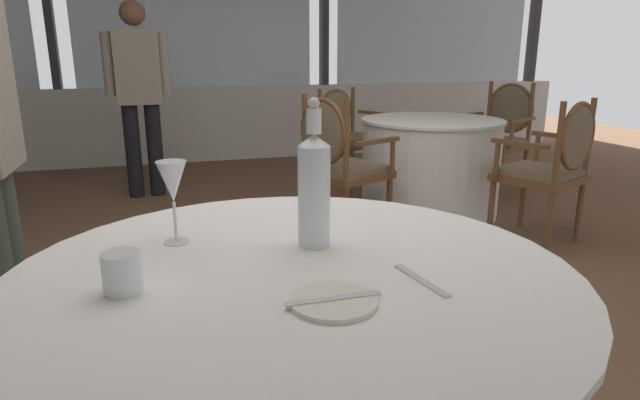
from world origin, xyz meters
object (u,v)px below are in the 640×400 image
side_plate (333,301)px  water_bottle (314,187)px  wine_glass (172,184)px  water_tumbler (122,272)px  dining_chair_1_3 (501,130)px  diner_person_1 (139,89)px  dining_chair_1_1 (338,157)px  dining_chair_1_2 (554,161)px  dining_chair_1_0 (346,130)px

side_plate → water_bottle: bearing=79.9°
wine_glass → water_tumbler: size_ratio=2.51×
dining_chair_1_3 → diner_person_1: (-3.00, 0.82, 0.36)m
side_plate → water_bottle: 0.36m
wine_glass → dining_chair_1_1: bearing=60.0°
wine_glass → dining_chair_1_2: size_ratio=0.23×
dining_chair_1_0 → dining_chair_1_3: size_ratio=0.94×
water_bottle → wine_glass: size_ratio=1.74×
wine_glass → dining_chair_1_0: size_ratio=0.23×
dining_chair_1_2 → dining_chair_1_3: dining_chair_1_3 is taller
water_bottle → dining_chair_1_3: bearing=47.5°
water_bottle → dining_chair_1_3: size_ratio=0.38×
side_plate → dining_chair_1_2: bearing=41.2°
water_tumbler → dining_chair_1_2: size_ratio=0.09×
dining_chair_1_1 → dining_chair_1_2: 1.36m
dining_chair_1_2 → dining_chair_1_3: size_ratio=0.97×
diner_person_1 → dining_chair_1_0: bearing=-103.7°
water_tumbler → dining_chair_1_1: (1.20, 2.14, -0.22)m
water_bottle → dining_chair_1_1: (0.75, 1.99, -0.32)m
water_tumbler → dining_chair_1_0: (1.71, 3.40, -0.23)m
dining_chair_1_0 → dining_chair_1_1: (-0.51, -1.26, 0.01)m
dining_chair_1_2 → diner_person_1: (-2.49, 2.08, 0.38)m
water_tumbler → dining_chair_1_0: 3.81m
dining_chair_1_0 → dining_chair_1_2: bearing=0.0°
side_plate → dining_chair_1_2: size_ratio=0.18×
dining_chair_1_3 → wine_glass: bearing=19.4°
water_tumbler → dining_chair_1_0: dining_chair_1_0 is taller
side_plate → dining_chair_1_1: size_ratio=0.18×
water_bottle → water_tumbler: size_ratio=4.37×
water_tumbler → dining_chair_1_2: dining_chair_1_2 is taller
water_tumbler → dining_chair_1_2: bearing=33.6°
water_bottle → dining_chair_1_1: size_ratio=0.39×
dining_chair_1_2 → dining_chair_1_3: (0.51, 1.27, 0.02)m
water_bottle → diner_person_1: bearing=97.6°
dining_chair_1_0 → diner_person_1: 1.80m
dining_chair_1_0 → dining_chair_1_1: bearing=-45.2°
dining_chair_1_3 → diner_person_1: diner_person_1 is taller
water_tumbler → diner_person_1: 3.72m
dining_chair_1_1 → dining_chair_1_2: size_ratio=1.02×
water_tumbler → wine_glass: bearing=66.8°
side_plate → dining_chair_1_2: (2.07, 1.82, -0.19)m
dining_chair_1_0 → wine_glass: bearing=-50.2°
wine_glass → dining_chair_1_0: bearing=63.1°
water_tumbler → dining_chair_1_1: size_ratio=0.09×
dining_chair_1_2 → wine_glass: bearing=97.0°
water_bottle → dining_chair_1_3: (2.52, 2.76, -0.32)m
wine_glass → water_tumbler: 0.32m
wine_glass → diner_person_1: 3.45m
dining_chair_1_1 → water_tumbler: bearing=-142.5°
water_tumbler → water_bottle: bearing=18.5°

